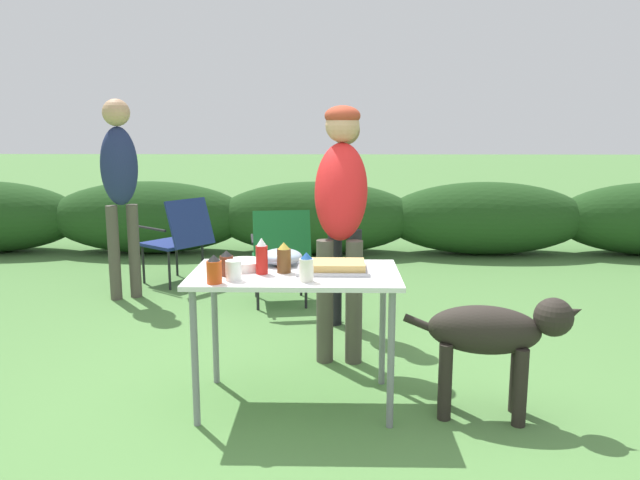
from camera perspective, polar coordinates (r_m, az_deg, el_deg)
ground_plane at (r=3.55m, az=-2.19°, el=-14.63°), size 60.00×60.00×0.00m
shrub_hedge at (r=7.39m, az=-0.35°, el=2.05°), size 14.40×0.90×0.86m
folding_table at (r=3.33m, az=-2.27°, el=-4.23°), size 1.10×0.64×0.74m
food_tray at (r=3.31m, az=1.21°, el=-2.49°), size 0.38×0.25×0.06m
plate_stack at (r=3.39m, az=-7.01°, el=-2.26°), size 0.22×0.22×0.05m
mixing_bowl at (r=3.48m, az=-3.53°, el=-1.54°), size 0.23×0.23×0.09m
paper_cup_stack at (r=3.15m, az=-7.91°, el=-2.78°), size 0.08×0.08×0.10m
beer_bottle at (r=3.29m, az=-3.32°, el=-1.67°), size 0.07×0.07×0.16m
bbq_sauce_bottle at (r=3.26m, az=-8.54°, el=-2.14°), size 0.07×0.07×0.13m
mayo_bottle at (r=3.10m, az=-1.24°, el=-2.54°), size 0.07×0.07×0.15m
hot_sauce_bottle at (r=3.10m, az=-9.65°, el=-2.70°), size 0.08×0.08×0.14m
ketchup_bottle at (r=3.26m, az=-5.35°, el=-1.54°), size 0.06×0.06×0.19m
standing_person_in_olive_jacket at (r=3.98m, az=1.93°, el=3.68°), size 0.37×0.49×1.63m
standing_person_in_dark_puffer at (r=4.58m, az=2.29°, el=3.52°), size 0.41×0.40×1.58m
standing_person_with_beanie at (r=5.63m, az=-17.84°, el=5.51°), size 0.38×0.35×1.73m
dog at (r=3.36m, az=15.67°, el=-8.37°), size 0.90×0.35×0.66m
camp_chair_green_behind_table at (r=5.20m, az=-3.61°, el=-1.09°), size 0.55×0.65×0.83m
camp_chair_near_hedge at (r=6.07m, az=-12.75°, el=0.33°), size 0.75×0.73×0.83m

